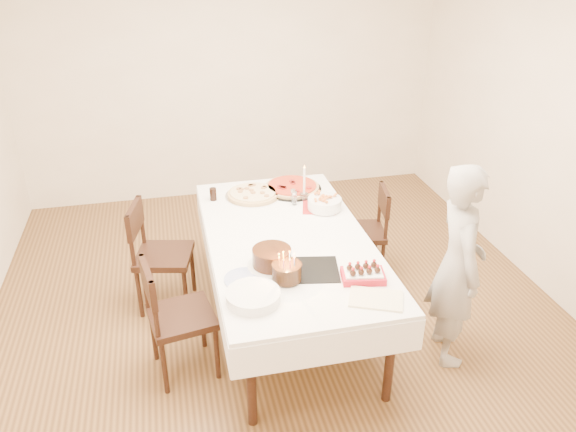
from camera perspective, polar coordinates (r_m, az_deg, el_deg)
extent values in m
plane|color=#51341B|center=(4.48, -0.65, -10.49)|extent=(5.00, 5.00, 0.00)
cube|color=white|center=(6.17, -5.84, 14.11)|extent=(4.50, 0.04, 2.70)
cube|color=white|center=(4.78, 26.87, 7.39)|extent=(0.04, 5.00, 2.70)
cube|color=white|center=(4.25, 0.00, -6.59)|extent=(1.51, 2.31, 0.75)
imported|color=#B7B2AC|center=(3.93, 16.85, -4.85)|extent=(0.44, 0.59, 1.46)
cylinder|color=beige|center=(4.67, -3.58, 2.25)|extent=(0.57, 0.57, 0.04)
cylinder|color=red|center=(4.78, 0.42, 2.96)|extent=(0.64, 0.64, 0.04)
cube|color=#B21E1E|center=(4.49, 3.16, 0.88)|extent=(0.32, 0.32, 0.01)
cylinder|color=white|center=(4.44, 3.73, 1.29)|extent=(0.30, 0.30, 0.09)
cylinder|color=white|center=(4.55, 1.66, 3.42)|extent=(0.08, 0.08, 0.31)
cylinder|color=black|center=(4.62, -7.62, 2.21)|extent=(0.07, 0.07, 0.10)
cylinder|color=#351A0D|center=(3.69, -1.66, -4.26)|extent=(0.43, 0.43, 0.13)
cube|color=black|center=(3.68, 2.64, -5.50)|extent=(0.38, 0.38, 0.01)
cylinder|color=#331C0E|center=(3.53, -0.14, -5.22)|extent=(0.25, 0.25, 0.17)
cube|color=beige|center=(3.45, 8.92, -8.40)|extent=(0.38, 0.32, 0.03)
cylinder|color=white|center=(3.39, -3.57, -8.16)|extent=(0.35, 0.35, 0.07)
cylinder|color=white|center=(3.60, -4.45, -6.38)|extent=(0.33, 0.33, 0.01)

